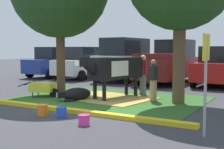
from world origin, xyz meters
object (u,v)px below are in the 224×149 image
(bucket_orange, at_px, (42,110))
(person_handler, at_px, (143,74))
(calf_lying, at_px, (76,94))
(parking_sign, at_px, (206,65))
(bucket_pink, at_px, (84,120))
(cow_holstein, at_px, (114,69))
(sedan_blue, at_px, (55,62))
(bucket_blue, at_px, (62,112))
(pickup_truck_maroon, at_px, (169,63))
(hatchback_white, at_px, (84,63))
(person_visitor_near, at_px, (153,79))
(suv_black, at_px, (126,59))
(wheelbarrow, at_px, (43,87))
(sedan_silver, at_px, (219,67))

(bucket_orange, bearing_deg, person_handler, 80.05)
(calf_lying, height_order, bucket_orange, calf_lying)
(parking_sign, xyz_separation_m, bucket_pink, (-2.82, -0.43, -1.41))
(cow_holstein, distance_m, sedan_blue, 10.06)
(bucket_blue, distance_m, pickup_truck_maroon, 9.94)
(bucket_pink, xyz_separation_m, hatchback_white, (-7.02, 9.95, 0.84))
(bucket_blue, bearing_deg, cow_holstein, 95.05)
(bucket_pink, distance_m, hatchback_white, 12.21)
(bucket_orange, distance_m, bucket_blue, 0.60)
(calf_lying, distance_m, pickup_truck_maroon, 7.61)
(person_visitor_near, relative_size, sedan_blue, 0.34)
(bucket_blue, distance_m, bucket_pink, 1.12)
(bucket_pink, bearing_deg, person_handler, 98.22)
(hatchback_white, bearing_deg, cow_holstein, -46.92)
(cow_holstein, relative_size, bucket_blue, 10.10)
(cow_holstein, distance_m, bucket_orange, 3.75)
(cow_holstein, distance_m, hatchback_white, 8.31)
(person_handler, height_order, hatchback_white, hatchback_white)
(calf_lying, relative_size, bucket_blue, 4.20)
(bucket_orange, bearing_deg, calf_lying, 105.71)
(person_visitor_near, bearing_deg, bucket_orange, -114.57)
(parking_sign, relative_size, pickup_truck_maroon, 0.40)
(person_visitor_near, height_order, sedan_blue, sedan_blue)
(sedan_blue, distance_m, suv_black, 5.33)
(bucket_blue, height_order, pickup_truck_maroon, pickup_truck_maroon)
(bucket_blue, xyz_separation_m, suv_black, (-3.03, 9.68, 1.12))
(suv_black, distance_m, pickup_truck_maroon, 2.67)
(calf_lying, bearing_deg, parking_sign, -24.53)
(wheelbarrow, relative_size, sedan_blue, 0.36)
(pickup_truck_maroon, relative_size, sedan_silver, 1.23)
(calf_lying, height_order, wheelbarrow, wheelbarrow)
(bucket_orange, distance_m, sedan_blue, 12.41)
(person_visitor_near, relative_size, bucket_blue, 4.95)
(person_visitor_near, bearing_deg, bucket_blue, -107.50)
(bucket_orange, xyz_separation_m, pickup_truck_maroon, (0.21, 10.01, 0.94))
(wheelbarrow, bearing_deg, parking_sign, -19.38)
(bucket_blue, distance_m, sedan_blue, 12.69)
(suv_black, bearing_deg, sedan_blue, -178.24)
(cow_holstein, distance_m, pickup_truck_maroon, 6.41)
(calf_lying, bearing_deg, suv_black, 103.40)
(calf_lying, relative_size, hatchback_white, 0.29)
(person_visitor_near, bearing_deg, parking_sign, -54.05)
(wheelbarrow, distance_m, suv_black, 7.33)
(person_handler, xyz_separation_m, bucket_orange, (-0.87, -4.95, -0.71))
(cow_holstein, bearing_deg, hatchback_white, 133.08)
(cow_holstein, xyz_separation_m, suv_black, (-2.72, 6.20, 0.12))
(person_handler, xyz_separation_m, hatchback_white, (-6.27, 4.72, 0.10))
(person_handler, bearing_deg, bucket_orange, -99.95)
(pickup_truck_maroon, bearing_deg, suv_black, -175.53)
(cow_holstein, xyz_separation_m, wheelbarrow, (-2.59, -1.07, -0.76))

